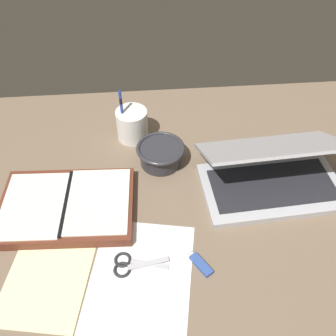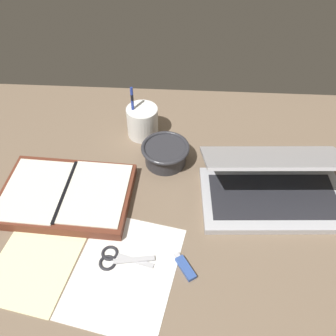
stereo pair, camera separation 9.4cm
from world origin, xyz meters
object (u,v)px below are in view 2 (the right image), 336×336
laptop (274,185)px  planner (66,195)px  scissors (115,258)px  pen_cup (142,122)px  bowl (165,153)px

laptop → planner: 52.49cm
laptop → scissors: 42.87cm
pen_cup → scissors: pen_cup is taller
planner → scissors: planner is taller
planner → scissors: size_ratio=2.71×
bowl → scissors: 32.94cm
pen_cup → planner: pen_cup is taller
bowl → scissors: bearing=-106.6°
laptop → bowl: (-27.96, 10.74, -1.09)cm
bowl → laptop: bearing=-21.0°
pen_cup → planner: (-16.74, -26.41, -3.21)cm
pen_cup → laptop: bearing=-32.1°
laptop → pen_cup: (-35.51, 22.27, 0.37)cm
pen_cup → planner: size_ratio=0.48×
laptop → planner: (-52.25, -4.14, -2.83)cm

